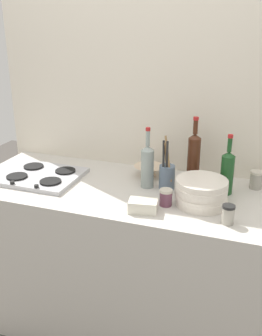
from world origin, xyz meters
The scene contains 14 objects.
ground_plane centered at (0.00, 0.00, 0.00)m, with size 6.00×6.00×0.00m, color #47423D.
counter_block centered at (0.00, 0.00, 0.45)m, with size 1.80×0.70×0.90m, color beige.
backsplash_panel centered at (0.00, 0.38, 1.17)m, with size 1.90×0.06×2.34m, color beige.
stovetop_hob centered at (-0.53, -0.03, 0.91)m, with size 0.42×0.37×0.04m.
plate_stack centered at (0.38, -0.06, 0.96)m, with size 0.26×0.26×0.13m.
wine_bottle_leftmost centered at (0.29, 0.19, 1.05)m, with size 0.07×0.07×0.37m.
wine_bottle_mid_left centered at (0.48, 0.12, 1.02)m, with size 0.07×0.07×0.32m.
wine_bottle_mid_right centered at (0.07, 0.06, 1.02)m, with size 0.07×0.07×0.33m.
mixing_bowl centered at (0.04, 0.21, 0.93)m, with size 0.17×0.17×0.06m.
butter_dish centered at (0.14, -0.22, 0.93)m, with size 0.13×0.09×0.06m, color silver.
utensil_crock centered at (0.18, 0.07, 0.98)m, with size 0.08×0.08×0.29m.
condiment_jar_front centered at (0.62, 0.23, 0.95)m, with size 0.07×0.07×0.10m.
condiment_jar_rear centered at (0.22, -0.12, 0.94)m, with size 0.06×0.06×0.08m.
condiment_jar_spare centered at (0.53, -0.21, 0.95)m, with size 0.06×0.06×0.09m.
Camera 1 is at (0.63, -1.79, 1.75)m, focal length 41.81 mm.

